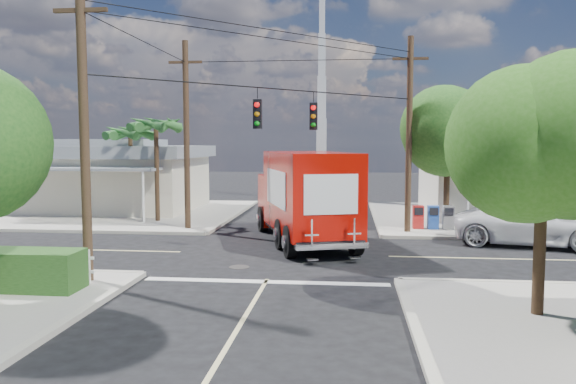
# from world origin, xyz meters

# --- Properties ---
(ground) EXTENTS (120.00, 120.00, 0.00)m
(ground) POSITION_xyz_m (0.00, 0.00, 0.00)
(ground) COLOR black
(ground) RESTS_ON ground
(sidewalk_ne) EXTENTS (14.12, 14.12, 0.14)m
(sidewalk_ne) POSITION_xyz_m (10.88, 10.88, 0.07)
(sidewalk_ne) COLOR #A49E94
(sidewalk_ne) RESTS_ON ground
(sidewalk_nw) EXTENTS (14.12, 14.12, 0.14)m
(sidewalk_nw) POSITION_xyz_m (-10.88, 10.88, 0.07)
(sidewalk_nw) COLOR #A49E94
(sidewalk_nw) RESTS_ON ground
(road_markings) EXTENTS (32.00, 32.00, 0.01)m
(road_markings) POSITION_xyz_m (0.00, -1.47, 0.01)
(road_markings) COLOR beige
(road_markings) RESTS_ON ground
(building_ne) EXTENTS (11.80, 10.20, 4.50)m
(building_ne) POSITION_xyz_m (12.50, 11.97, 2.32)
(building_ne) COLOR silver
(building_ne) RESTS_ON sidewalk_ne
(building_nw) EXTENTS (10.80, 10.20, 4.30)m
(building_nw) POSITION_xyz_m (-12.00, 12.46, 2.22)
(building_nw) COLOR beige
(building_nw) RESTS_ON sidewalk_nw
(radio_tower) EXTENTS (0.80, 0.80, 17.00)m
(radio_tower) POSITION_xyz_m (0.50, 20.00, 5.64)
(radio_tower) COLOR silver
(radio_tower) RESTS_ON ground
(tree_ne_front) EXTENTS (4.21, 4.14, 6.66)m
(tree_ne_front) POSITION_xyz_m (7.21, 6.76, 4.77)
(tree_ne_front) COLOR #422D1C
(tree_ne_front) RESTS_ON sidewalk_ne
(tree_ne_back) EXTENTS (3.77, 3.66, 5.82)m
(tree_ne_back) POSITION_xyz_m (9.81, 8.96, 4.19)
(tree_ne_back) COLOR #422D1C
(tree_ne_back) RESTS_ON sidewalk_ne
(tree_se) EXTENTS (3.67, 3.54, 5.62)m
(tree_se) POSITION_xyz_m (7.01, -7.24, 4.04)
(tree_se) COLOR #422D1C
(tree_se) RESTS_ON sidewalk_se
(palm_nw_front) EXTENTS (3.01, 3.08, 5.59)m
(palm_nw_front) POSITION_xyz_m (-7.50, 7.50, 5.04)
(palm_nw_front) COLOR #422D1C
(palm_nw_front) RESTS_ON sidewalk_nw
(palm_nw_back) EXTENTS (3.01, 3.08, 5.19)m
(palm_nw_back) POSITION_xyz_m (-9.50, 9.00, 4.67)
(palm_nw_back) COLOR #422D1C
(palm_nw_back) RESTS_ON sidewalk_nw
(utility_poles) EXTENTS (12.00, 10.68, 9.00)m
(utility_poles) POSITION_xyz_m (-1.58, 1.60, 4.67)
(utility_poles) COLOR #473321
(utility_poles) RESTS_ON ground
(vending_boxes) EXTENTS (1.90, 0.50, 1.10)m
(vending_boxes) POSITION_xyz_m (6.50, 6.20, 0.69)
(vending_boxes) COLOR red
(vending_boxes) RESTS_ON sidewalk_ne
(delivery_truck) EXTENTS (5.18, 9.23, 3.84)m
(delivery_truck) POSITION_xyz_m (0.65, 2.59, 1.95)
(delivery_truck) COLOR black
(delivery_truck) RESTS_ON ground
(parked_car) EXTENTS (6.62, 4.18, 1.70)m
(parked_car) POSITION_xyz_m (10.01, 2.98, 0.85)
(parked_car) COLOR silver
(parked_car) RESTS_ON ground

